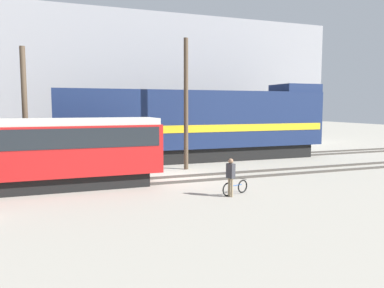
{
  "coord_description": "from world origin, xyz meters",
  "views": [
    {
      "loc": [
        -6.04,
        -19.48,
        3.9
      ],
      "look_at": [
        1.1,
        0.04,
        1.8
      ],
      "focal_mm": 35.0,
      "sensor_mm": 36.0,
      "label": 1
    }
  ],
  "objects_px": {
    "freight_locomotive": "(199,124)",
    "utility_pole_left": "(25,114)",
    "person": "(231,174)",
    "streetcar": "(50,149)",
    "utility_pole_center": "(186,105)",
    "bicycle": "(235,188)"
  },
  "relations": [
    {
      "from": "person",
      "to": "utility_pole_left",
      "type": "bearing_deg",
      "value": 139.1
    },
    {
      "from": "bicycle",
      "to": "person",
      "type": "relative_size",
      "value": 0.89
    },
    {
      "from": "freight_locomotive",
      "to": "bicycle",
      "type": "relative_size",
      "value": 13.01
    },
    {
      "from": "utility_pole_left",
      "to": "utility_pole_center",
      "type": "height_order",
      "value": "utility_pole_center"
    },
    {
      "from": "freight_locomotive",
      "to": "streetcar",
      "type": "xyz_separation_m",
      "value": [
        -9.92,
        -6.42,
        -0.71
      ]
    },
    {
      "from": "freight_locomotive",
      "to": "utility_pole_left",
      "type": "height_order",
      "value": "utility_pole_left"
    },
    {
      "from": "streetcar",
      "to": "utility_pole_left",
      "type": "bearing_deg",
      "value": 110.82
    },
    {
      "from": "utility_pole_left",
      "to": "freight_locomotive",
      "type": "bearing_deg",
      "value": 16.06
    },
    {
      "from": "freight_locomotive",
      "to": "person",
      "type": "bearing_deg",
      "value": -103.91
    },
    {
      "from": "streetcar",
      "to": "freight_locomotive",
      "type": "bearing_deg",
      "value": 32.89
    },
    {
      "from": "bicycle",
      "to": "person",
      "type": "height_order",
      "value": "person"
    },
    {
      "from": "freight_locomotive",
      "to": "utility_pole_left",
      "type": "relative_size",
      "value": 2.76
    },
    {
      "from": "streetcar",
      "to": "bicycle",
      "type": "bearing_deg",
      "value": -26.87
    },
    {
      "from": "person",
      "to": "utility_pole_left",
      "type": "relative_size",
      "value": 0.24
    },
    {
      "from": "person",
      "to": "utility_pole_left",
      "type": "distance_m",
      "value": 11.55
    },
    {
      "from": "person",
      "to": "freight_locomotive",
      "type": "bearing_deg",
      "value": 76.09
    },
    {
      "from": "streetcar",
      "to": "bicycle",
      "type": "xyz_separation_m",
      "value": [
        7.67,
        -3.89,
        -1.6
      ]
    },
    {
      "from": "streetcar",
      "to": "utility_pole_center",
      "type": "bearing_deg",
      "value": 22.28
    },
    {
      "from": "streetcar",
      "to": "bicycle",
      "type": "height_order",
      "value": "streetcar"
    },
    {
      "from": "person",
      "to": "streetcar",
      "type": "bearing_deg",
      "value": 150.26
    },
    {
      "from": "person",
      "to": "utility_pole_center",
      "type": "bearing_deg",
      "value": 85.87
    },
    {
      "from": "utility_pole_left",
      "to": "person",
      "type": "bearing_deg",
      "value": -40.9
    }
  ]
}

